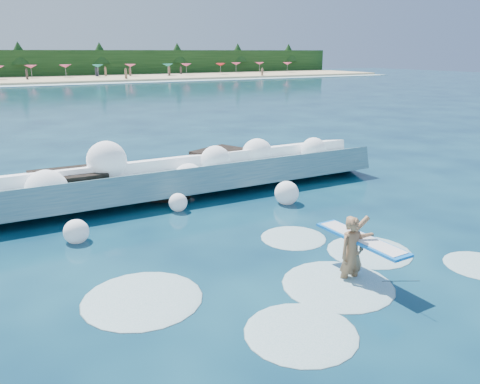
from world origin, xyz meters
The scene contains 10 objects.
ground centered at (0.00, 0.00, 0.00)m, with size 200.00×200.00×0.00m, color #072038.
beach centered at (0.00, 78.00, 0.20)m, with size 140.00×20.00×0.40m, color tan.
wet_band centered at (0.00, 67.00, 0.04)m, with size 140.00×5.00×0.08m, color silver.
treeline centered at (0.00, 88.00, 2.50)m, with size 140.00×4.00×5.00m, color black.
breaking_wave centered at (0.28, 6.50, 0.52)m, with size 17.38×2.74×1.50m.
rock_cluster centered at (0.52, 7.03, 0.42)m, with size 8.02×3.29×1.34m.
surfer_with_board centered at (2.44, -1.43, 0.64)m, with size 0.92×2.90×1.73m.
wave_spray centered at (-0.34, 6.32, 0.90)m, with size 14.90×4.29×2.03m.
surf_foam centered at (1.32, -0.98, 0.00)m, with size 9.40×5.60×0.12m.
beach_umbrellas centered at (0.42, 80.01, 2.25)m, with size 110.46×6.64×0.50m.
Camera 1 is at (-4.15, -8.42, 4.77)m, focal length 35.00 mm.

